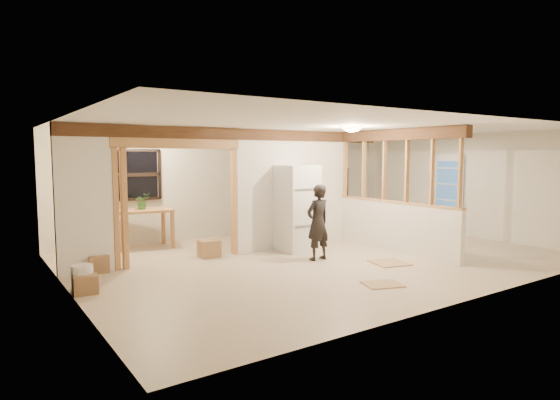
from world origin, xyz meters
TOP-DOWN VIEW (x-y plane):
  - floor at (0.00, 0.00)m, footprint 9.00×6.50m
  - ceiling at (0.00, 0.00)m, footprint 9.00×6.50m
  - wall_back at (0.00, 3.25)m, footprint 9.00×0.01m
  - wall_front at (0.00, -3.25)m, footprint 9.00×0.01m
  - wall_left at (-4.50, 0.00)m, footprint 0.01×6.50m
  - wall_right at (4.50, 0.00)m, footprint 0.01×6.50m
  - partition_left_stub at (-4.05, 1.20)m, footprint 0.90×0.12m
  - partition_center at (0.20, 1.20)m, footprint 2.80×0.12m
  - doorway_frame at (-2.40, 1.20)m, footprint 2.46×0.14m
  - header_beam_back at (-1.00, 1.20)m, footprint 7.00×0.18m
  - header_beam_right at (1.60, -0.40)m, footprint 0.18×3.30m
  - pony_wall at (1.60, -0.40)m, footprint 0.12×3.20m
  - stud_partition at (1.60, -0.40)m, footprint 0.14×3.20m
  - window_back at (-2.60, 3.17)m, footprint 1.12×0.10m
  - french_door at (4.42, 0.40)m, footprint 0.12×0.86m
  - ceiling_dome_main at (0.30, -0.50)m, footprint 0.36×0.36m
  - ceiling_dome_util at (-2.50, 2.30)m, footprint 0.32×0.32m
  - hanging_bulb at (-2.00, 1.60)m, footprint 0.07×0.07m
  - refrigerator at (-0.00, 0.79)m, footprint 0.73×0.71m
  - woman at (-0.21, -0.15)m, footprint 0.55×0.39m
  - work_table at (-2.66, 2.74)m, footprint 1.42×0.88m
  - potted_plant at (-2.59, 2.77)m, footprint 0.36×0.33m
  - shop_vac at (-3.56, 2.12)m, footprint 0.55×0.55m
  - bookshelf at (2.95, 3.05)m, footprint 0.80×0.27m
  - bucket at (-4.32, 0.17)m, footprint 0.40×0.40m
  - box_util_a at (-1.79, 1.23)m, footprint 0.40×0.35m
  - box_util_b at (-3.86, 1.19)m, footprint 0.34×0.34m
  - box_front at (-4.31, 0.01)m, footprint 0.36×0.30m
  - floor_panel_near at (0.69, -1.12)m, footprint 0.72×0.72m
  - floor_panel_far at (-0.46, -2.05)m, footprint 0.68×0.62m

SIDE VIEW (x-z plane):
  - floor at x=0.00m, z-range -0.01..0.00m
  - floor_panel_far at x=-0.46m, z-range 0.00..0.02m
  - floor_panel_near at x=0.69m, z-range 0.00..0.02m
  - box_front at x=-4.31m, z-range 0.00..0.27m
  - box_util_b at x=-3.86m, z-range 0.00..0.30m
  - box_util_a at x=-1.79m, z-range 0.00..0.33m
  - bucket at x=-4.32m, z-range 0.00..0.38m
  - shop_vac at x=-3.56m, z-range 0.00..0.55m
  - work_table at x=-2.66m, z-range 0.00..0.84m
  - pony_wall at x=1.60m, z-range 0.00..1.00m
  - woman at x=-0.21m, z-range 0.00..1.43m
  - bookshelf at x=2.95m, z-range 0.00..1.61m
  - refrigerator at x=0.00m, z-range 0.00..1.77m
  - french_door at x=4.42m, z-range 0.00..2.00m
  - potted_plant at x=-2.59m, z-range 0.84..1.18m
  - doorway_frame at x=-2.40m, z-range 0.00..2.20m
  - wall_back at x=0.00m, z-range 0.00..2.50m
  - wall_front at x=0.00m, z-range 0.00..2.50m
  - wall_left at x=-4.50m, z-range 0.00..2.50m
  - wall_right at x=4.50m, z-range 0.00..2.50m
  - partition_left_stub at x=-4.05m, z-range 0.00..2.50m
  - partition_center at x=0.20m, z-range 0.00..2.50m
  - window_back at x=-2.60m, z-range 1.00..2.10m
  - stud_partition at x=1.60m, z-range 1.00..2.32m
  - hanging_bulb at x=-2.00m, z-range 2.15..2.22m
  - header_beam_back at x=-1.00m, z-range 2.27..2.49m
  - header_beam_right at x=1.60m, z-range 2.27..2.49m
  - ceiling_dome_main at x=0.30m, z-range 2.40..2.56m
  - ceiling_dome_util at x=-2.50m, z-range 2.41..2.55m
  - ceiling at x=0.00m, z-range 2.50..2.50m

